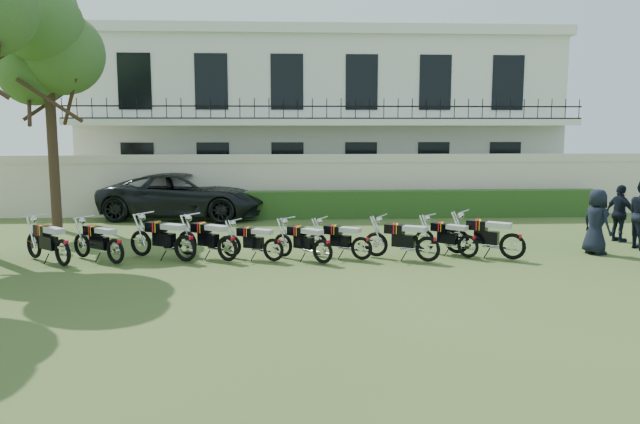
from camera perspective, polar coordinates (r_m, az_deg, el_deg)
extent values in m
plane|color=#365020|center=(15.84, 2.78, -4.38)|extent=(100.00, 100.00, 0.00)
cube|color=beige|center=(23.57, 0.72, 2.14)|extent=(30.00, 0.30, 2.00)
cube|color=beige|center=(23.48, 0.72, 4.93)|extent=(30.00, 0.35, 0.30)
cube|color=#254518|center=(22.92, 3.35, 0.70)|extent=(18.00, 0.60, 1.00)
cube|color=silver|center=(29.43, -0.11, 8.16)|extent=(20.00, 8.00, 7.00)
cube|color=silver|center=(29.68, -0.11, 15.32)|extent=(20.40, 8.40, 0.40)
cube|color=silver|center=(24.74, 0.51, 8.21)|extent=(20.00, 1.40, 0.25)
cube|color=black|center=(24.11, 0.62, 9.64)|extent=(20.00, 0.05, 0.05)
cube|color=black|center=(24.10, 0.62, 8.57)|extent=(20.00, 0.05, 0.05)
cube|color=black|center=(26.13, -16.28, 3.71)|extent=(1.30, 0.12, 2.20)
cube|color=black|center=(26.12, -16.59, 11.38)|extent=(1.30, 0.12, 2.20)
cube|color=black|center=(25.62, -9.72, 3.83)|extent=(1.30, 0.12, 2.20)
cube|color=black|center=(25.62, -9.90, 11.66)|extent=(1.30, 0.12, 2.20)
cube|color=black|center=(25.47, -2.98, 3.91)|extent=(1.30, 0.12, 2.20)
cube|color=black|center=(25.47, -3.04, 11.79)|extent=(1.30, 0.12, 2.20)
cube|color=black|center=(25.66, 3.75, 3.94)|extent=(1.30, 0.12, 2.20)
cube|color=black|center=(25.66, 3.82, 11.76)|extent=(1.30, 0.12, 2.20)
cube|color=black|center=(26.20, 10.29, 3.91)|extent=(1.30, 0.12, 2.20)
cube|color=black|center=(26.20, 10.48, 11.56)|extent=(1.30, 0.12, 2.20)
cube|color=black|center=(27.07, 16.48, 3.83)|extent=(1.30, 0.12, 2.20)
cube|color=black|center=(27.07, 16.78, 11.24)|extent=(1.30, 0.12, 2.20)
cylinder|color=#473323|center=(21.68, -23.23, 5.30)|extent=(0.32, 0.32, 5.25)
sphere|color=#325F26|center=(21.84, -22.47, 13.25)|extent=(2.60, 2.60, 2.60)
sphere|color=#325F26|center=(22.22, -24.80, 11.66)|extent=(2.20, 2.20, 2.20)
sphere|color=#325F26|center=(21.37, -24.00, 15.33)|extent=(2.40, 2.40, 2.40)
sphere|color=#325F26|center=(21.95, -23.86, 16.51)|extent=(2.00, 2.00, 2.00)
torus|color=black|center=(15.57, -21.22, -3.92)|extent=(0.55, 0.52, 0.66)
torus|color=black|center=(16.79, -23.60, -3.21)|extent=(0.55, 0.52, 0.66)
cube|color=black|center=(16.10, -22.39, -3.01)|extent=(0.57, 0.55, 0.32)
cube|color=black|center=(16.26, -22.87, -1.89)|extent=(0.55, 0.54, 0.24)
cube|color=red|center=(16.26, -22.87, -1.85)|extent=(0.19, 0.30, 0.25)
cube|color=yellow|center=(16.20, -22.76, -1.88)|extent=(0.16, 0.29, 0.25)
cube|color=beige|center=(15.79, -21.95, -1.96)|extent=(0.61, 0.59, 0.13)
cylinder|color=silver|center=(16.52, -23.49, -0.64)|extent=(0.46, 0.50, 0.03)
torus|color=black|center=(15.45, -16.70, -3.86)|extent=(0.55, 0.46, 0.63)
torus|color=black|center=(16.50, -19.60, -3.25)|extent=(0.55, 0.46, 0.63)
cube|color=black|center=(15.90, -18.11, -3.02)|extent=(0.56, 0.49, 0.31)
cube|color=black|center=(16.04, -18.67, -1.95)|extent=(0.53, 0.50, 0.23)
cube|color=red|center=(16.04, -18.67, -1.91)|extent=(0.16, 0.29, 0.24)
cube|color=yellow|center=(15.99, -18.53, -1.93)|extent=(0.13, 0.28, 0.24)
cube|color=beige|center=(15.63, -17.54, -2.00)|extent=(0.60, 0.54, 0.12)
cylinder|color=silver|center=(16.26, -19.41, -0.76)|extent=(0.40, 0.50, 0.03)
torus|color=black|center=(15.35, -10.12, -3.63)|extent=(0.63, 0.43, 0.67)
torus|color=black|center=(16.24, -14.19, -3.11)|extent=(0.63, 0.43, 0.67)
cube|color=black|center=(15.72, -12.08, -2.79)|extent=(0.63, 0.48, 0.33)
cube|color=black|center=(15.83, -12.82, -1.65)|extent=(0.57, 0.50, 0.24)
cube|color=red|center=(15.83, -12.82, -1.61)|extent=(0.14, 0.31, 0.25)
cube|color=yellow|center=(15.79, -12.64, -1.63)|extent=(0.11, 0.30, 0.25)
cube|color=beige|center=(15.48, -11.25, -1.65)|extent=(0.66, 0.54, 0.13)
cylinder|color=silver|center=(16.01, -13.84, -0.37)|extent=(0.36, 0.59, 0.03)
torus|color=black|center=(15.20, -6.51, -3.73)|extent=(0.58, 0.46, 0.65)
torus|color=black|center=(16.10, -10.30, -3.15)|extent=(0.58, 0.46, 0.65)
cube|color=black|center=(15.58, -8.32, -2.88)|extent=(0.58, 0.50, 0.32)
cube|color=black|center=(15.69, -9.01, -1.76)|extent=(0.55, 0.50, 0.23)
cube|color=red|center=(15.69, -9.01, -1.72)|extent=(0.16, 0.30, 0.24)
cube|color=yellow|center=(15.64, -8.84, -1.75)|extent=(0.13, 0.29, 0.24)
cube|color=beige|center=(15.34, -7.55, -1.79)|extent=(0.62, 0.55, 0.13)
cylinder|color=silver|center=(15.86, -9.95, -0.52)|extent=(0.40, 0.53, 0.03)
torus|color=black|center=(15.26, -2.26, -3.77)|extent=(0.55, 0.35, 0.58)
torus|color=black|center=(15.84, -6.23, -3.37)|extent=(0.55, 0.35, 0.58)
cube|color=black|center=(15.49, -4.13, -3.07)|extent=(0.54, 0.40, 0.28)
cube|color=black|center=(15.55, -4.84, -2.07)|extent=(0.49, 0.42, 0.21)
cube|color=red|center=(15.55, -4.85, -2.04)|extent=(0.11, 0.26, 0.22)
cube|color=yellow|center=(15.52, -4.66, -2.06)|extent=(0.08, 0.26, 0.22)
cube|color=beige|center=(15.32, -3.31, -2.07)|extent=(0.57, 0.45, 0.11)
cylinder|color=silver|center=(15.65, -5.82, -0.97)|extent=(0.29, 0.51, 0.03)
torus|color=black|center=(14.86, 2.21, -4.03)|extent=(0.51, 0.47, 0.61)
torus|color=black|center=(15.64, -1.62, -3.42)|extent=(0.51, 0.47, 0.61)
cube|color=black|center=(15.18, 0.39, -3.19)|extent=(0.53, 0.50, 0.30)
cube|color=black|center=(15.27, -0.28, -2.10)|extent=(0.51, 0.49, 0.22)
cube|color=red|center=(15.27, -0.28, -2.07)|extent=(0.17, 0.28, 0.23)
cube|color=yellow|center=(15.23, -0.11, -2.09)|extent=(0.15, 0.27, 0.23)
cube|color=beige|center=(14.96, 1.21, -2.16)|extent=(0.57, 0.54, 0.12)
cylinder|color=silver|center=(15.42, -1.21, -0.88)|extent=(0.42, 0.47, 0.03)
torus|color=black|center=(15.44, 5.95, -3.64)|extent=(0.55, 0.38, 0.59)
torus|color=black|center=(15.94, 1.76, -3.23)|extent=(0.55, 0.38, 0.59)
cube|color=black|center=(15.64, 3.99, -2.93)|extent=(0.54, 0.42, 0.29)
cube|color=black|center=(15.68, 3.25, -1.92)|extent=(0.50, 0.44, 0.21)
cube|color=red|center=(15.68, 3.25, -1.89)|extent=(0.13, 0.27, 0.22)
cube|color=yellow|center=(15.65, 3.45, -1.90)|extent=(0.10, 0.27, 0.22)
cube|color=beige|center=(15.48, 4.88, -1.92)|extent=(0.57, 0.47, 0.12)
cylinder|color=silver|center=(15.76, 2.24, -0.80)|extent=(0.33, 0.51, 0.03)
torus|color=black|center=(15.47, 12.24, -3.66)|extent=(0.60, 0.40, 0.64)
torus|color=black|center=(15.85, 7.45, -3.27)|extent=(0.60, 0.40, 0.64)
cube|color=black|center=(15.60, 10.02, -2.91)|extent=(0.60, 0.45, 0.32)
cube|color=black|center=(15.62, 9.19, -1.82)|extent=(0.55, 0.47, 0.23)
cube|color=red|center=(15.62, 9.19, -1.78)|extent=(0.13, 0.29, 0.24)
cube|color=yellow|center=(15.60, 9.41, -1.80)|extent=(0.10, 0.29, 0.24)
cube|color=beige|center=(15.47, 11.05, -1.81)|extent=(0.63, 0.51, 0.13)
cylinder|color=silver|center=(15.67, 8.04, -0.60)|extent=(0.34, 0.56, 0.03)
torus|color=black|center=(16.09, 15.38, -3.41)|extent=(0.49, 0.47, 0.59)
torus|color=black|center=(16.65, 11.42, -2.90)|extent=(0.49, 0.47, 0.59)
cube|color=black|center=(16.31, 13.54, -2.67)|extent=(0.51, 0.50, 0.29)
cube|color=black|center=(16.36, 12.87, -1.67)|extent=(0.49, 0.49, 0.21)
cube|color=red|center=(16.36, 12.87, -1.64)|extent=(0.18, 0.27, 0.22)
cube|color=yellow|center=(16.34, 13.05, -1.66)|extent=(0.15, 0.26, 0.22)
cube|color=beige|center=(16.14, 14.41, -1.71)|extent=(0.55, 0.54, 0.12)
cylinder|color=silver|center=(16.46, 11.93, -0.56)|extent=(0.42, 0.44, 0.03)
torus|color=black|center=(16.24, 19.65, -3.34)|extent=(0.61, 0.47, 0.68)
torus|color=black|center=(16.58, 14.77, -2.91)|extent=(0.61, 0.47, 0.68)
cube|color=black|center=(16.35, 17.40, -2.57)|extent=(0.61, 0.51, 0.33)
cube|color=black|center=(16.36, 16.57, -1.47)|extent=(0.57, 0.52, 0.24)
cube|color=red|center=(16.36, 16.58, -1.43)|extent=(0.16, 0.31, 0.25)
cube|color=yellow|center=(16.34, 16.80, -1.45)|extent=(0.13, 0.30, 0.25)
cube|color=beige|center=(16.22, 18.47, -1.46)|extent=(0.65, 0.57, 0.13)
cylinder|color=silver|center=(16.41, 15.43, -0.22)|extent=(0.41, 0.56, 0.03)
imported|color=black|center=(23.33, -12.32, 1.47)|extent=(6.29, 3.58, 1.65)
imported|color=black|center=(17.93, 23.95, -0.82)|extent=(0.78, 0.97, 1.72)
imported|color=black|center=(20.12, 25.74, -0.12)|extent=(0.71, 1.06, 1.67)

